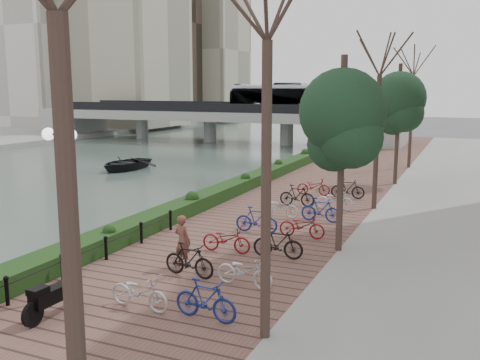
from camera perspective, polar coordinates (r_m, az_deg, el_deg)
The scene contains 12 objects.
river_water at distance 43.31m, azimuth -15.18°, elevation 1.56°, with size 30.00×130.00×0.02m, color #495B55.
promenade at distance 27.67m, azimuth 6.40°, elevation -2.16°, with size 8.00×75.00×0.50m, color brown.
hedge at distance 31.00m, azimuth 1.78°, elevation 0.22°, with size 1.10×56.00×0.60m, color black.
chain_fence at distance 15.64m, azimuth -20.90°, elevation -9.88°, with size 0.10×14.10×0.70m.
lamppost at distance 14.23m, azimuth -18.51°, elevation 0.64°, with size 1.02×0.32×4.55m.
motorcycle at distance 13.88m, azimuth -19.31°, elevation -11.63°, with size 0.50×1.61×1.00m, color black, non-canonical shape.
pedestrian at distance 16.55m, azimuth -6.15°, elevation -6.49°, with size 0.60×0.39×1.64m, color brown.
bicycle_parking at distance 20.07m, azimuth 4.10°, elevation -4.58°, with size 2.40×17.32×1.00m.
street_trees at distance 21.56m, azimuth 12.95°, elevation 3.52°, with size 3.20×37.12×6.80m.
bridge at distance 59.10m, azimuth -1.74°, elevation 7.27°, with size 36.00×10.77×6.50m.
boat at distance 40.08m, azimuth -12.16°, elevation 1.76°, with size 3.35×4.69×0.97m, color black.
far_buildings at distance 92.18m, azimuth -12.66°, elevation 15.88°, with size 35.00×38.00×38.00m.
Camera 1 is at (11.93, -8.39, 5.94)m, focal length 40.00 mm.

